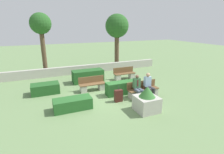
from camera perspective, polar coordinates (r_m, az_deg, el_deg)
ground_plane at (r=10.06m, az=-1.77°, el=-6.03°), size 60.00×60.00×0.00m
perimeter_wall at (r=14.72m, az=-9.29°, el=2.53°), size 13.56×0.30×0.67m
bench_front at (r=9.97m, az=10.08°, el=-4.45°), size 1.83×0.48×0.86m
bench_left_side at (r=12.96m, az=4.10°, el=0.71°), size 1.62×0.49×0.86m
bench_right_side at (r=10.71m, az=-6.43°, el=-2.84°), size 1.61×0.48×0.86m
person_seated_man at (r=9.49m, az=8.42°, el=-2.92°), size 0.38×0.63×1.32m
person_seated_woman at (r=9.86m, az=11.88°, el=-2.21°), size 0.38×0.63×1.35m
hedge_block_near_left at (r=10.20m, az=3.61°, el=-3.48°), size 2.03×0.60×0.74m
hedge_block_near_right at (r=12.41m, az=-7.85°, el=0.35°), size 2.13×0.89×0.85m
hedge_block_mid_left at (r=8.61m, az=-12.71°, el=-8.53°), size 1.78×0.76×0.55m
hedge_block_mid_right at (r=10.96m, az=-20.94°, el=-3.56°), size 1.56×0.87×0.59m
planter_corner_left at (r=8.29m, az=11.28°, el=-7.49°), size 1.00×1.00×1.21m
suitcase at (r=9.18m, az=2.12°, el=-6.15°), size 0.42×0.22×0.84m
tree_leftmost at (r=14.61m, az=-22.23°, el=15.07°), size 1.58×1.58×4.77m
tree_center_left at (r=16.31m, az=1.62°, el=15.94°), size 2.10×2.10×4.84m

